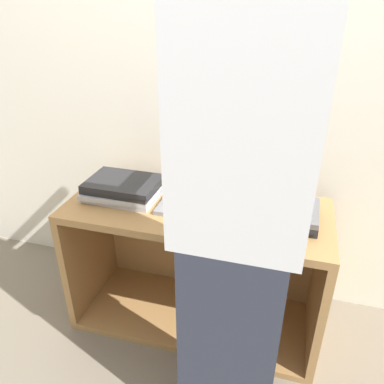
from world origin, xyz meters
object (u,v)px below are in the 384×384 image
Objects in this scene: laptop_stack_left at (123,188)px; laptop_stack_right at (278,212)px; laptop_open at (200,192)px; person at (237,229)px.

laptop_stack_left is 0.73m from laptop_stack_right.
person is at bearing -64.23° from laptop_open.
laptop_stack_left is 0.82m from person.
laptop_stack_right is (0.37, -0.05, -0.02)m from laptop_open.
laptop_stack_left is at bearing 142.32° from person.
laptop_open is 0.94× the size of laptop_stack_left.
person is (0.26, -0.54, 0.18)m from laptop_open.
laptop_stack_right is at bearing -8.34° from laptop_open.
person reaches higher than laptop_stack_right.
laptop_open reaches higher than laptop_stack_right.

